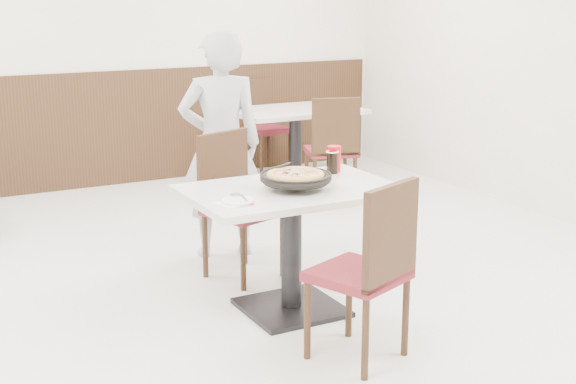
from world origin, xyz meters
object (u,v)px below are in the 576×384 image
main_table (291,250)px  cola_glass (332,163)px  chair_near (358,270)px  diner_person (221,145)px  bg_table_right (295,148)px  side_plate (237,201)px  bg_chair_right_far (265,127)px  pizza_pan (296,182)px  chair_far (243,207)px  bg_chair_right_near (331,149)px  red_cup (334,159)px  pizza (295,178)px

main_table → cola_glass: 0.63m
chair_near → diner_person: size_ratio=0.59×
diner_person → bg_table_right: diner_person is taller
side_plate → bg_chair_right_far: bg_chair_right_far is taller
diner_person → bg_table_right: (1.45, 1.57, -0.42)m
cola_glass → bg_chair_right_far: 3.38m
bg_table_right → bg_chair_right_far: bg_chair_right_far is taller
side_plate → pizza_pan: bearing=15.7°
chair_far → bg_chair_right_far: size_ratio=1.00×
chair_far → bg_chair_right_near: bearing=-155.7°
main_table → diner_person: diner_person is taller
chair_near → diner_person: 1.89m
chair_near → cola_glass: bearing=45.1°
bg_chair_right_near → bg_chair_right_far: same height
bg_table_right → pizza_pan: bearing=-118.5°
pizza_pan → bg_chair_right_far: (1.51, 3.41, -0.32)m
cola_glass → red_cup: (0.04, 0.04, 0.02)m
red_cup → bg_table_right: 2.73m
pizza_pan → red_cup: size_ratio=2.29×
pizza_pan → chair_near: bearing=-90.5°
cola_glass → diner_person: 1.01m
chair_near → cola_glass: (0.39, 0.91, 0.34)m
cola_glass → diner_person: diner_person is taller
side_plate → cola_glass: bearing=24.3°
red_cup → chair_far: bearing=137.1°
red_cup → diner_person: (-0.37, 0.91, -0.03)m
side_plate → red_cup: (0.85, 0.41, 0.07)m
pizza → chair_far: bearing=91.2°
chair_far → bg_table_right: chair_far is taller
pizza_pan → bg_table_right: bearing=61.5°
red_cup → bg_chair_right_far: (1.08, 3.13, -0.35)m
cola_glass → side_plate: bearing=-155.7°
cola_glass → diner_person: size_ratio=0.08×
chair_near → bg_chair_right_far: (1.51, 4.08, 0.00)m
main_table → bg_chair_right_near: (1.52, 2.09, 0.10)m
main_table → chair_near: bearing=-89.9°
chair_far → side_plate: (-0.41, -0.81, 0.28)m
pizza_pan → diner_person: size_ratio=0.23×
chair_near → pizza_pan: bearing=68.0°
diner_person → bg_table_right: 2.17m
main_table → bg_chair_right_far: 3.70m
diner_person → bg_chair_right_near: bearing=-132.5°
side_plate → bg_chair_right_near: size_ratio=0.18×
chair_far → bg_chair_right_near: (1.52, 1.43, 0.00)m
main_table → pizza_pan: bearing=-80.8°
main_table → chair_near: chair_near is taller
chair_near → pizza: chair_near is taller
pizza → chair_near: bearing=-90.9°
diner_person → bg_chair_right_far: (1.45, 2.22, -0.32)m
cola_glass → bg_chair_right_far: size_ratio=0.14×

